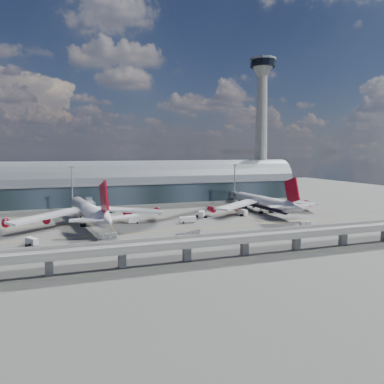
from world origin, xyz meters
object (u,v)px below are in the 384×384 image
object	(u,v)px
service_truck_5	(113,210)
cargo_train_2	(305,224)
control_tower	(261,127)
floodlight_mast_left	(72,188)
service_truck_4	(242,212)
cargo_train_1	(188,234)
airliner_left	(90,211)
service_truck_1	(133,220)
floodlight_mast_right	(235,183)
cargo_train_0	(107,236)
service_truck_0	(32,241)
service_truck_3	(202,214)
airliner_right	(264,202)
service_truck_2	(188,220)

from	to	relation	value
service_truck_5	cargo_train_2	size ratio (longest dim) A/B	0.94
control_tower	floodlight_mast_left	distance (m)	143.01
floodlight_mast_left	service_truck_4	size ratio (longest dim) A/B	4.14
cargo_train_1	cargo_train_2	bearing A→B (deg)	-65.08
airliner_left	service_truck_1	xyz separation A→B (m)	(19.83, -1.86, -5.17)
floodlight_mast_right	service_truck_1	size ratio (longest dim) A/B	4.94
airliner_left	service_truck_4	world-z (taller)	airliner_left
cargo_train_0	control_tower	bearing A→B (deg)	-34.42
service_truck_4	cargo_train_1	size ratio (longest dim) A/B	0.48
service_truck_0	airliner_left	bearing A→B (deg)	22.08
service_truck_1	service_truck_5	world-z (taller)	service_truck_1
floodlight_mast_right	airliner_left	world-z (taller)	floodlight_mast_right
service_truck_3	service_truck_1	bearing A→B (deg)	-146.69
airliner_right	floodlight_mast_left	bearing A→B (deg)	158.12
airliner_left	cargo_train_1	bearing A→B (deg)	-52.31
control_tower	service_truck_1	distance (m)	140.00
cargo_train_1	cargo_train_0	bearing A→B (deg)	102.48
service_truck_1	cargo_train_2	size ratio (longest dim) A/B	0.91
service_truck_3	airliner_left	bearing A→B (deg)	-150.95
floodlight_mast_left	airliner_left	world-z (taller)	floodlight_mast_left
service_truck_0	cargo_train_0	size ratio (longest dim) A/B	0.77
service_truck_4	airliner_left	bearing A→B (deg)	160.86
airliner_right	service_truck_5	bearing A→B (deg)	158.74
service_truck_4	service_truck_5	world-z (taller)	service_truck_4
cargo_train_2	service_truck_5	bearing A→B (deg)	45.31
service_truck_0	service_truck_3	bearing A→B (deg)	-8.49
control_tower	airliner_right	xyz separation A→B (m)	(-34.83, -64.63, -46.00)
cargo_train_2	airliner_left	bearing A→B (deg)	66.06
floodlight_mast_right	cargo_train_1	xyz separation A→B (m)	(-58.37, -77.54, -12.70)
floodlight_mast_left	service_truck_4	distance (m)	94.71
floodlight_mast_right	service_truck_1	distance (m)	87.03
cargo_train_2	service_truck_3	bearing A→B (deg)	41.12
service_truck_3	service_truck_4	world-z (taller)	service_truck_4
floodlight_mast_right	cargo_train_1	world-z (taller)	floodlight_mast_right
floodlight_mast_right	cargo_train_0	xyz separation A→B (m)	(-89.59, -71.20, -12.67)
floodlight_mast_right	service_truck_4	distance (m)	45.83
floodlight_mast_right	service_truck_3	distance (m)	56.23
floodlight_mast_right	service_truck_0	size ratio (longest dim) A/B	3.96
service_truck_0	service_truck_1	bearing A→B (deg)	2.72
service_truck_0	service_truck_3	world-z (taller)	service_truck_3
cargo_train_0	service_truck_0	bearing A→B (deg)	109.41
cargo_train_2	service_truck_2	bearing A→B (deg)	58.24
airliner_left	service_truck_0	world-z (taller)	airliner_left
service_truck_1	airliner_right	bearing A→B (deg)	-88.36
airliner_right	floodlight_mast_right	bearing A→B (deg)	88.47
service_truck_5	cargo_train_2	distance (m)	103.02
airliner_right	cargo_train_0	distance (m)	96.30
cargo_train_0	cargo_train_2	xyz separation A→B (m)	(87.87, -5.39, 0.03)
control_tower	floodlight_mast_right	size ratio (longest dim) A/B	4.01
airliner_right	cargo_train_1	xyz separation A→B (m)	(-58.54, -40.91, -4.71)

